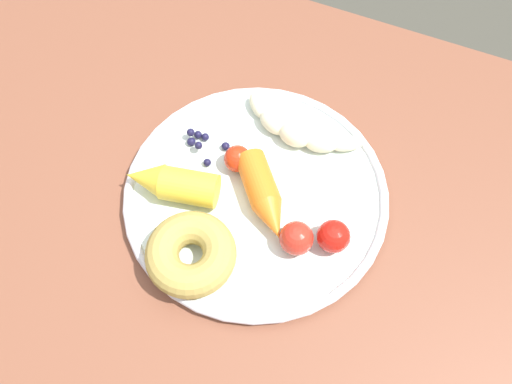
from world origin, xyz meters
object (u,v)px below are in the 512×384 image
at_px(banana, 297,132).
at_px(donut, 191,254).
at_px(carrot_orange, 264,196).
at_px(tomato_near, 333,236).
at_px(blueberry_pile, 202,143).
at_px(dining_table, 222,241).
at_px(carrot_yellow, 172,183).
at_px(tomato_far, 296,238).
at_px(plate, 256,193).
at_px(tomato_mid, 238,159).

xyz_separation_m(banana, donut, (-0.05, -0.21, 0.01)).
height_order(carrot_orange, tomato_near, tomato_near).
bearing_deg(tomato_near, blueberry_pile, 162.80).
height_order(dining_table, carrot_yellow, carrot_yellow).
bearing_deg(blueberry_pile, tomato_far, -26.65).
bearing_deg(carrot_orange, tomato_near, -9.90).
xyz_separation_m(carrot_orange, tomato_far, (0.06, -0.04, 0.00)).
bearing_deg(carrot_orange, carrot_yellow, -164.87).
bearing_deg(blueberry_pile, banana, 30.26).
distance_m(carrot_orange, carrot_yellow, 0.12).
relative_size(plate, carrot_orange, 2.98).
xyz_separation_m(banana, blueberry_pile, (-0.11, -0.06, -0.00)).
xyz_separation_m(plate, carrot_orange, (0.02, -0.01, 0.02)).
bearing_deg(donut, plate, 74.44).
bearing_deg(carrot_yellow, dining_table, 3.56).
relative_size(banana, tomato_mid, 5.15).
bearing_deg(blueberry_pile, tomato_near, -17.20).
xyz_separation_m(plate, donut, (-0.03, -0.11, 0.02)).
distance_m(carrot_yellow, tomato_near, 0.21).
height_order(plate, donut, donut).
relative_size(plate, carrot_yellow, 2.73).
relative_size(carrot_yellow, tomato_far, 3.03).
height_order(carrot_orange, tomato_mid, carrot_orange).
bearing_deg(plate, carrot_orange, -35.03).
relative_size(plate, tomato_far, 8.27).
bearing_deg(carrot_yellow, tomato_mid, 48.56).
xyz_separation_m(plate, banana, (0.02, 0.10, 0.02)).
xyz_separation_m(carrot_yellow, tomato_near, (0.21, 0.01, -0.00)).
height_order(dining_table, tomato_near, tomato_near).
bearing_deg(plate, dining_table, -135.22).
distance_m(carrot_orange, tomato_near, 0.10).
distance_m(tomato_near, tomato_mid, 0.16).
bearing_deg(tomato_far, tomato_mid, 146.00).
relative_size(dining_table, tomato_near, 24.78).
xyz_separation_m(tomato_mid, tomato_far, (0.11, -0.07, 0.00)).
xyz_separation_m(carrot_orange, carrot_yellow, (-0.11, -0.03, 0.00)).
xyz_separation_m(dining_table, tomato_mid, (0.00, 0.06, 0.13)).
xyz_separation_m(carrot_yellow, tomato_mid, (0.06, 0.07, -0.00)).
distance_m(dining_table, tomato_mid, 0.15).
height_order(plate, banana, banana).
xyz_separation_m(carrot_yellow, tomato_far, (0.17, -0.01, -0.00)).
bearing_deg(tomato_near, carrot_yellow, -176.31).
distance_m(banana, tomato_far, 0.16).
bearing_deg(tomato_far, dining_table, 174.74).
bearing_deg(dining_table, plate, 44.78).
bearing_deg(tomato_near, dining_table, -176.26).
distance_m(dining_table, carrot_yellow, 0.15).
bearing_deg(carrot_orange, blueberry_pile, 156.80).
height_order(blueberry_pile, tomato_near, tomato_near).
bearing_deg(blueberry_pile, carrot_yellow, -91.99).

